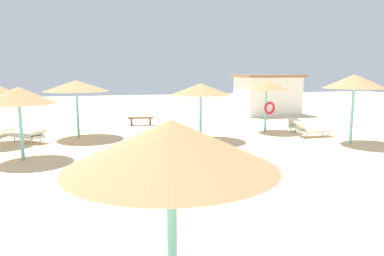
# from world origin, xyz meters

# --- Properties ---
(ground_plane) EXTENTS (80.00, 80.00, 0.00)m
(ground_plane) POSITION_xyz_m (0.00, 0.00, 0.00)
(ground_plane) COLOR beige
(parasol_0) EXTENTS (2.66, 2.66, 3.04)m
(parasol_0) POSITION_xyz_m (7.59, 4.15, 2.72)
(parasol_0) COLOR #6BC6BC
(parasol_0) RESTS_ON ground
(parasol_1) EXTENTS (2.26, 2.26, 2.72)m
(parasol_1) POSITION_xyz_m (5.46, 8.07, 2.42)
(parasol_1) COLOR #6BC6BC
(parasol_1) RESTS_ON ground
(parasol_3) EXTENTS (2.77, 2.77, 2.63)m
(parasol_3) POSITION_xyz_m (1.46, 6.73, 2.35)
(parasol_3) COLOR #6BC6BC
(parasol_3) RESTS_ON ground
(parasol_4) EXTENTS (3.06, 3.06, 2.75)m
(parasol_4) POSITION_xyz_m (-4.01, 8.88, 2.48)
(parasol_4) COLOR #6BC6BC
(parasol_4) RESTS_ON ground
(parasol_6) EXTENTS (2.52, 2.52, 2.63)m
(parasol_6) POSITION_xyz_m (-5.79, 4.79, 2.32)
(parasol_6) COLOR #6BC6BC
(parasol_6) RESTS_ON ground
(parasol_8) EXTENTS (2.47, 2.47, 2.61)m
(parasol_8) POSITION_xyz_m (-2.46, -4.90, 2.31)
(parasol_8) COLOR #6BC6BC
(parasol_8) RESTS_ON ground
(lounger_0) EXTENTS (1.88, 0.71, 0.78)m
(lounger_0) POSITION_xyz_m (6.99, 6.08, 0.32)
(lounger_0) COLOR silver
(lounger_0) RESTS_ON ground
(lounger_1) EXTENTS (1.79, 1.74, 0.78)m
(lounger_1) POSITION_xyz_m (7.27, 7.85, 0.32)
(lounger_1) COLOR silver
(lounger_1) RESTS_ON ground
(lounger_3) EXTENTS (1.93, 0.70, 0.62)m
(lounger_3) POSITION_xyz_m (-0.64, 6.00, 0.31)
(lounger_3) COLOR silver
(lounger_3) RESTS_ON ground
(lounger_4) EXTENTS (1.80, 1.82, 0.62)m
(lounger_4) POSITION_xyz_m (-6.13, 8.34, 0.31)
(lounger_4) COLOR silver
(lounger_4) RESTS_ON ground
(bench_0) EXTENTS (1.54, 0.61, 0.49)m
(bench_0) POSITION_xyz_m (-0.59, 12.16, 0.35)
(bench_0) COLOR brown
(bench_0) RESTS_ON ground
(beach_cabana) EXTENTS (4.48, 3.44, 2.95)m
(beach_cabana) POSITION_xyz_m (9.10, 14.95, 1.50)
(beach_cabana) COLOR white
(beach_cabana) RESTS_ON ground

